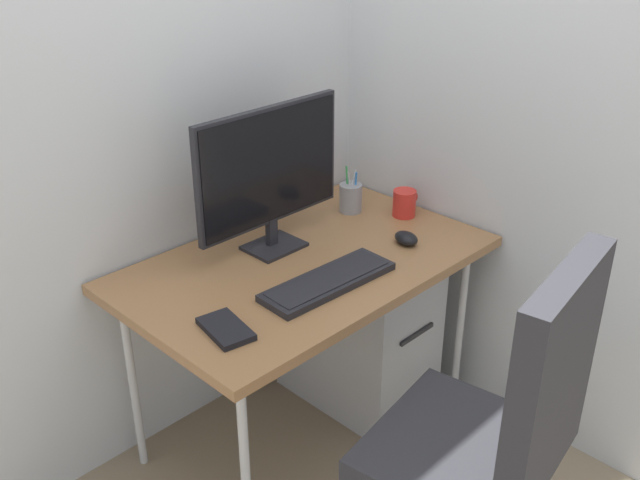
{
  "coord_description": "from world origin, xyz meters",
  "views": [
    {
      "loc": [
        -1.48,
        -1.53,
        1.87
      ],
      "look_at": [
        -0.0,
        -0.08,
        0.83
      ],
      "focal_mm": 40.76,
      "sensor_mm": 36.0,
      "label": 1
    }
  ],
  "objects_px": {
    "pen_holder": "(351,197)",
    "coffee_mug": "(405,203)",
    "filing_cabinet": "(357,331)",
    "monitor": "(270,171)",
    "keyboard": "(328,281)",
    "office_chair": "(490,436)",
    "mouse": "(406,238)",
    "notebook": "(226,329)"
  },
  "relations": [
    {
      "from": "keyboard",
      "to": "coffee_mug",
      "type": "height_order",
      "value": "coffee_mug"
    },
    {
      "from": "keyboard",
      "to": "filing_cabinet",
      "type": "bearing_deg",
      "value": 27.66
    },
    {
      "from": "pen_holder",
      "to": "coffee_mug",
      "type": "relative_size",
      "value": 1.48
    },
    {
      "from": "keyboard",
      "to": "coffee_mug",
      "type": "relative_size",
      "value": 3.83
    },
    {
      "from": "filing_cabinet",
      "to": "pen_holder",
      "type": "relative_size",
      "value": 3.29
    },
    {
      "from": "filing_cabinet",
      "to": "mouse",
      "type": "xyz_separation_m",
      "value": [
        0.03,
        -0.18,
        0.45
      ]
    },
    {
      "from": "office_chair",
      "to": "pen_holder",
      "type": "bearing_deg",
      "value": 62.45
    },
    {
      "from": "notebook",
      "to": "coffee_mug",
      "type": "bearing_deg",
      "value": 18.65
    },
    {
      "from": "monitor",
      "to": "mouse",
      "type": "xyz_separation_m",
      "value": [
        0.34,
        -0.31,
        -0.26
      ]
    },
    {
      "from": "office_chair",
      "to": "notebook",
      "type": "distance_m",
      "value": 0.77
    },
    {
      "from": "office_chair",
      "to": "keyboard",
      "type": "bearing_deg",
      "value": 86.12
    },
    {
      "from": "keyboard",
      "to": "pen_holder",
      "type": "distance_m",
      "value": 0.57
    },
    {
      "from": "filing_cabinet",
      "to": "coffee_mug",
      "type": "xyz_separation_m",
      "value": [
        0.21,
        -0.03,
        0.48
      ]
    },
    {
      "from": "filing_cabinet",
      "to": "mouse",
      "type": "distance_m",
      "value": 0.49
    },
    {
      "from": "pen_holder",
      "to": "coffee_mug",
      "type": "distance_m",
      "value": 0.2
    },
    {
      "from": "notebook",
      "to": "pen_holder",
      "type": "bearing_deg",
      "value": 30.4
    },
    {
      "from": "notebook",
      "to": "keyboard",
      "type": "bearing_deg",
      "value": 7.3
    },
    {
      "from": "mouse",
      "to": "coffee_mug",
      "type": "bearing_deg",
      "value": 50.23
    },
    {
      "from": "filing_cabinet",
      "to": "monitor",
      "type": "height_order",
      "value": "monitor"
    },
    {
      "from": "keyboard",
      "to": "coffee_mug",
      "type": "distance_m",
      "value": 0.6
    },
    {
      "from": "keyboard",
      "to": "mouse",
      "type": "height_order",
      "value": "mouse"
    },
    {
      "from": "filing_cabinet",
      "to": "keyboard",
      "type": "relative_size",
      "value": 1.27
    },
    {
      "from": "keyboard",
      "to": "pen_holder",
      "type": "height_order",
      "value": "pen_holder"
    },
    {
      "from": "monitor",
      "to": "pen_holder",
      "type": "height_order",
      "value": "monitor"
    },
    {
      "from": "mouse",
      "to": "pen_holder",
      "type": "relative_size",
      "value": 0.52
    },
    {
      "from": "office_chair",
      "to": "coffee_mug",
      "type": "height_order",
      "value": "office_chair"
    },
    {
      "from": "office_chair",
      "to": "filing_cabinet",
      "type": "relative_size",
      "value": 1.83
    },
    {
      "from": "office_chair",
      "to": "mouse",
      "type": "bearing_deg",
      "value": 55.9
    },
    {
      "from": "filing_cabinet",
      "to": "coffee_mug",
      "type": "bearing_deg",
      "value": -7.69
    },
    {
      "from": "monitor",
      "to": "office_chair",
      "type": "bearing_deg",
      "value": -95.68
    },
    {
      "from": "filing_cabinet",
      "to": "monitor",
      "type": "xyz_separation_m",
      "value": [
        -0.31,
        0.13,
        0.71
      ]
    },
    {
      "from": "coffee_mug",
      "to": "mouse",
      "type": "bearing_deg",
      "value": -139.55
    },
    {
      "from": "filing_cabinet",
      "to": "mouse",
      "type": "height_order",
      "value": "mouse"
    },
    {
      "from": "monitor",
      "to": "notebook",
      "type": "bearing_deg",
      "value": -146.1
    },
    {
      "from": "pen_holder",
      "to": "office_chair",
      "type": "bearing_deg",
      "value": -117.55
    },
    {
      "from": "mouse",
      "to": "coffee_mug",
      "type": "distance_m",
      "value": 0.24
    },
    {
      "from": "keyboard",
      "to": "office_chair",
      "type": "bearing_deg",
      "value": -93.88
    },
    {
      "from": "filing_cabinet",
      "to": "keyboard",
      "type": "bearing_deg",
      "value": -152.34
    },
    {
      "from": "keyboard",
      "to": "mouse",
      "type": "xyz_separation_m",
      "value": [
        0.39,
        0.01,
        0.01
      ]
    },
    {
      "from": "filing_cabinet",
      "to": "pen_holder",
      "type": "bearing_deg",
      "value": 54.1
    },
    {
      "from": "monitor",
      "to": "keyboard",
      "type": "xyz_separation_m",
      "value": [
        -0.05,
        -0.32,
        -0.27
      ]
    },
    {
      "from": "monitor",
      "to": "pen_holder",
      "type": "xyz_separation_m",
      "value": [
        0.41,
        0.01,
        -0.22
      ]
    }
  ]
}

